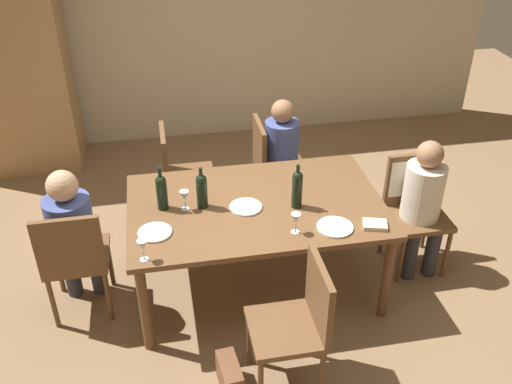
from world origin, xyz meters
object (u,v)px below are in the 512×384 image
at_px(chair_far_left, 179,171).
at_px(dinner_plate_host, 246,207).
at_px(chair_near, 300,319).
at_px(wine_glass_centre, 184,196).
at_px(dinner_plate_guest_right, 155,232).
at_px(chair_right_end, 414,195).
at_px(wine_glass_near_right, 296,219).
at_px(chair_left_end, 75,256).
at_px(wine_bottle_short_olive, 202,190).
at_px(dining_table, 256,212).
at_px(handbag, 230,377).
at_px(dinner_plate_guest_left, 335,227).
at_px(person_man_guest, 423,199).
at_px(person_woman_host, 73,231).
at_px(wine_glass_near_left, 143,246).
at_px(wine_bottle_tall_green, 162,191).
at_px(armoire_cabinet, 9,66).
at_px(wine_bottle_dark_red, 297,188).
at_px(chair_far_right, 272,162).

relative_size(chair_far_left, dinner_plate_host, 3.96).
height_order(chair_near, wine_glass_centre, chair_near).
height_order(wine_glass_centre, dinner_plate_guest_right, wine_glass_centre).
xyz_separation_m(chair_right_end, wine_glass_near_right, (-1.10, -0.51, 0.26)).
distance_m(chair_left_end, wine_bottle_short_olive, 0.99).
xyz_separation_m(chair_near, wine_glass_centre, (-0.59, 0.98, 0.32)).
relative_size(wine_bottle_short_olive, dinner_plate_host, 1.36).
distance_m(dinner_plate_host, dinner_plate_guest_right, 0.67).
distance_m(dining_table, handbag, 1.17).
xyz_separation_m(dining_table, dinner_plate_guest_left, (0.47, -0.39, 0.08)).
bearing_deg(person_man_guest, person_woman_host, -1.14).
xyz_separation_m(person_woman_host, dinner_plate_guest_left, (1.76, -0.42, 0.09)).
distance_m(dinner_plate_guest_right, handbag, 1.05).
height_order(chair_far_left, dinner_plate_host, chair_far_left).
distance_m(chair_far_left, dinner_plate_host, 1.10).
height_order(dining_table, wine_bottle_short_olive, wine_bottle_short_olive).
bearing_deg(wine_glass_near_left, person_woman_host, 133.49).
height_order(chair_right_end, wine_bottle_tall_green, wine_bottle_tall_green).
bearing_deg(chair_left_end, wine_bottle_short_olive, 7.66).
distance_m(chair_near, dinner_plate_guest_right, 1.12).
bearing_deg(wine_glass_near_right, dinner_plate_guest_right, 169.94).
bearing_deg(person_woman_host, wine_glass_centre, 0.05).
bearing_deg(wine_glass_near_right, wine_glass_centre, 149.27).
bearing_deg(dining_table, chair_near, -84.80).
bearing_deg(chair_left_end, wine_glass_near_right, -11.45).
bearing_deg(armoire_cabinet, wine_bottle_dark_red, -46.49).
bearing_deg(dinner_plate_guest_right, chair_far_right, 48.31).
bearing_deg(chair_far_left, dinner_plate_host, 22.74).
bearing_deg(wine_glass_centre, wine_glass_near_right, -30.73).
relative_size(person_man_guest, wine_glass_near_left, 7.56).
distance_m(wine_bottle_short_olive, dinner_plate_guest_right, 0.45).
xyz_separation_m(dining_table, wine_glass_near_left, (-0.80, -0.49, 0.18)).
bearing_deg(person_man_guest, wine_bottle_tall_green, -2.72).
relative_size(chair_left_end, chair_far_right, 1.00).
xyz_separation_m(dining_table, chair_far_left, (-0.50, 0.96, -0.14)).
height_order(chair_far_left, person_man_guest, person_man_guest).
relative_size(wine_bottle_tall_green, wine_glass_near_left, 2.23).
distance_m(person_man_guest, dinner_plate_guest_left, 0.91).
height_order(wine_bottle_tall_green, dinner_plate_guest_left, wine_bottle_tall_green).
distance_m(chair_near, dinner_plate_guest_left, 0.72).
distance_m(dining_table, chair_far_left, 1.09).
relative_size(chair_far_right, wine_bottle_dark_red, 2.70).
relative_size(wine_bottle_tall_green, dinner_plate_guest_right, 1.45).
xyz_separation_m(wine_bottle_tall_green, dinner_plate_guest_left, (1.13, -0.46, -0.14)).
distance_m(chair_left_end, chair_right_end, 2.60).
bearing_deg(wine_bottle_short_olive, dinner_plate_guest_left, -26.67).
bearing_deg(person_woman_host, chair_left_end, -90.00).
bearing_deg(chair_far_left, handbag, 4.45).
bearing_deg(chair_left_end, wine_bottle_dark_red, -0.01).
distance_m(chair_far_right, chair_far_left, 0.82).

